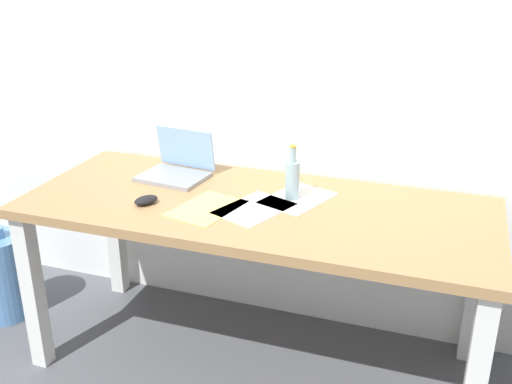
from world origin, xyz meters
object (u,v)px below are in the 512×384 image
(computer_mouse, at_px, (146,200))
(water_cooler_jug, at_px, (2,275))
(beer_bottle, at_px, (292,179))
(desk, at_px, (256,225))
(laptop_left, at_px, (177,167))

(computer_mouse, distance_m, water_cooler_jug, 1.05)
(beer_bottle, xyz_separation_m, computer_mouse, (-0.54, -0.24, -0.07))
(beer_bottle, bearing_deg, desk, -143.13)
(desk, distance_m, computer_mouse, 0.45)
(desk, xyz_separation_m, water_cooler_jug, (-1.30, -0.06, -0.45))
(laptop_left, bearing_deg, water_cooler_jug, -164.48)
(laptop_left, distance_m, computer_mouse, 0.33)
(laptop_left, relative_size, beer_bottle, 1.35)
(water_cooler_jug, bearing_deg, laptop_left, 15.52)
(beer_bottle, height_order, computer_mouse, beer_bottle)
(laptop_left, height_order, water_cooler_jug, laptop_left)
(laptop_left, xyz_separation_m, computer_mouse, (0.02, -0.33, -0.03))
(laptop_left, distance_m, beer_bottle, 0.57)
(computer_mouse, bearing_deg, laptop_left, 125.47)
(laptop_left, bearing_deg, computer_mouse, -86.34)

